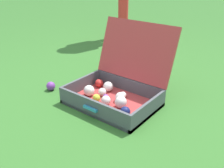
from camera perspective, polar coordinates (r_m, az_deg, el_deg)
name	(u,v)px	position (r m, az deg, el deg)	size (l,w,h in m)	color
ground_plane	(100,107)	(1.80, -2.72, -5.04)	(16.00, 16.00, 0.00)	#336B28
open_suitcase	(118,86)	(1.83, 1.30, -0.39)	(0.61, 0.60, 0.53)	#B23838
stray_ball_on_grass	(51,86)	(2.07, -13.39, -0.45)	(0.07, 0.07, 0.07)	purple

